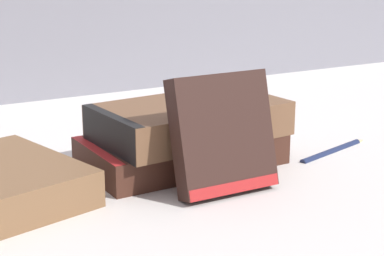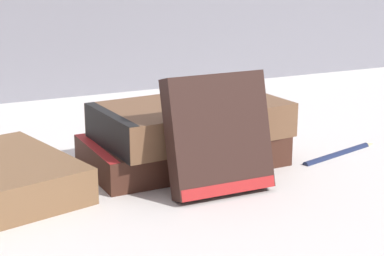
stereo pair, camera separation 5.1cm
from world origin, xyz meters
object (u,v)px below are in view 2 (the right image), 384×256
at_px(book_leaning_front, 219,139).
at_px(fountain_pen, 341,151).
at_px(book_flat_bottom, 179,151).
at_px(book_flat_top, 187,120).
at_px(pocket_watch, 232,102).
at_px(reading_glasses, 127,137).

distance_m(book_leaning_front, fountain_pen, 0.21).
relative_size(book_flat_bottom, book_leaning_front, 1.83).
relative_size(book_flat_top, book_leaning_front, 1.79).
height_order(book_flat_top, book_leaning_front, book_leaning_front).
bearing_deg(book_leaning_front, pocket_watch, 52.35).
distance_m(book_leaning_front, reading_glasses, 0.24).
relative_size(reading_glasses, fountain_pen, 0.81).
relative_size(book_flat_top, pocket_watch, 4.49).
bearing_deg(reading_glasses, book_flat_top, -57.13).
height_order(book_flat_bottom, reading_glasses, book_flat_bottom).
bearing_deg(book_leaning_front, reading_glasses, 95.24).
relative_size(pocket_watch, fountain_pen, 0.37).
bearing_deg(reading_glasses, fountain_pen, -17.66).
bearing_deg(book_leaning_front, book_flat_top, 85.98).
xyz_separation_m(book_flat_bottom, reading_glasses, (-0.02, 0.13, -0.02)).
bearing_deg(pocket_watch, book_flat_top, 149.61).
bearing_deg(book_flat_bottom, fountain_pen, -15.17).
bearing_deg(pocket_watch, fountain_pen, -6.34).
bearing_deg(fountain_pen, pocket_watch, 158.27).
bearing_deg(fountain_pen, book_leaning_front, 178.49).
bearing_deg(book_flat_bottom, book_flat_top, -37.35).
bearing_deg(fountain_pen, book_flat_top, 152.19).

